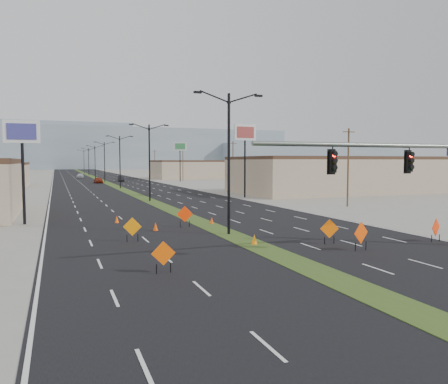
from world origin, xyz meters
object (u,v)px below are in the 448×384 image
object	(u,v)px
construction_sign_0	(163,255)
cone_1	(254,240)
streetlight_3	(104,160)
pole_sign_east_near	(245,137)
streetlight_4	(95,161)
construction_sign_5	(436,228)
construction_sign_1	(132,228)
car_left	(98,180)
streetlight_6	(84,161)
streetlight_1	(149,160)
construction_sign_4	(361,234)
construction_sign_3	(329,230)
cone_2	(212,221)
streetlight_2	(120,160)
cone_0	(156,227)
signal_mast	(434,169)
car_far	(80,176)
pole_sign_east_far	(180,149)
streetlight_5	(89,161)
streetlight_0	(229,159)
cone_3	(117,219)
car_mid	(121,179)
construction_sign_2	(185,215)
pole_sign_west	(22,140)

from	to	relation	value
construction_sign_0	cone_1	xyz separation A→B (m)	(6.95, 4.83, -0.56)
streetlight_3	pole_sign_east_near	distance (m)	57.01
streetlight_4	construction_sign_5	bearing A→B (deg)	-84.50
construction_sign_1	cone_1	distance (m)	7.95
car_left	streetlight_4	bearing A→B (deg)	80.90
streetlight_6	pole_sign_east_near	size ratio (longest dim) A/B	0.95
streetlight_1	construction_sign_4	xyz separation A→B (m)	(5.09, -36.12, -4.41)
construction_sign_3	cone_2	distance (m)	11.82
streetlight_2	cone_0	world-z (taller)	streetlight_2
signal_mast	construction_sign_1	xyz separation A→B (m)	(-15.48, 9.57, -3.85)
car_far	pole_sign_east_far	xyz separation A→B (m)	(23.12, -31.24, 7.65)
car_left	construction_sign_1	distance (m)	79.11
signal_mast	construction_sign_0	bearing A→B (deg)	176.29
streetlight_2	cone_2	distance (m)	50.85
streetlight_1	construction_sign_5	distance (m)	37.62
car_left	streetlight_5	bearing A→B (deg)	82.50
pole_sign_east_far	streetlight_3	bearing A→B (deg)	-166.38
streetlight_0	streetlight_2	world-z (taller)	same
signal_mast	streetlight_5	xyz separation A→B (m)	(-8.56, 150.00, 0.63)
construction_sign_3	cone_2	bearing A→B (deg)	125.41
pole_sign_east_far	cone_3	bearing A→B (deg)	-86.21
streetlight_3	construction_sign_5	xyz separation A→B (m)	(11.50, -91.53, -4.52)
streetlight_6	construction_sign_5	size ratio (longest dim) A/B	6.53
pole_sign_east_near	streetlight_5	bearing A→B (deg)	92.40
construction_sign_1	pole_sign_east_far	xyz separation A→B (m)	(25.58, 81.28, 7.40)
car_far	construction_sign_1	size ratio (longest dim) A/B	2.96
signal_mast	construction_sign_1	distance (m)	18.60
streetlight_4	construction_sign_4	world-z (taller)	streetlight_4
construction_sign_1	construction_sign_4	xyz separation A→B (m)	(12.01, -7.69, 0.07)
cone_3	streetlight_5	bearing A→B (deg)	87.06
streetlight_1	cone_3	bearing A→B (deg)	-109.39
car_far	construction_sign_5	bearing A→B (deg)	-74.51
streetlight_0	streetlight_3	bearing A→B (deg)	90.00
construction_sign_3	construction_sign_4	bearing A→B (deg)	-62.25
car_far	pole_sign_east_near	xyz separation A→B (m)	(18.46, -83.25, 7.95)
construction_sign_1	pole_sign_east_far	world-z (taller)	pole_sign_east_far
car_mid	cone_2	xyz separation A→B (m)	(-3.48, -79.57, -0.40)
car_mid	construction_sign_0	world-z (taller)	construction_sign_0
cone_0	cone_1	bearing A→B (deg)	-59.20
streetlight_0	construction_sign_2	bearing A→B (deg)	114.39
streetlight_6	construction_sign_3	distance (m)	173.82
cone_2	pole_sign_east_far	world-z (taller)	pole_sign_east_far
cone_2	cone_1	bearing A→B (deg)	-93.28
streetlight_3	car_mid	size ratio (longest dim) A/B	2.40
construction_sign_0	pole_sign_west	size ratio (longest dim) A/B	0.18
cone_1	construction_sign_5	bearing A→B (deg)	-16.43
car_mid	signal_mast	bearing A→B (deg)	-83.27
car_left	construction_sign_4	world-z (taller)	construction_sign_4
cone_2	streetlight_4	bearing A→B (deg)	90.33
streetlight_2	car_left	distance (m)	23.11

